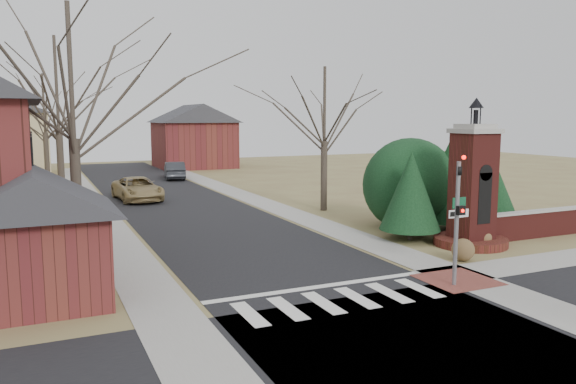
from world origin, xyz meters
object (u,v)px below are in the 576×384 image
pickup_truck (138,189)px  distant_car (175,170)px  brick_gate_monument (472,197)px  traffic_signal_pole (458,210)px  sign_post (458,219)px

pickup_truck → distant_car: distant_car is taller
brick_gate_monument → distant_car: (-5.82, 31.80, -1.37)m
brick_gate_monument → traffic_signal_pole: bearing=-136.8°
pickup_truck → distant_car: bearing=62.3°
brick_gate_monument → pickup_truck: bearing=119.2°
traffic_signal_pole → pickup_truck: bearing=104.8°
traffic_signal_pole → sign_post: 2.02m
sign_post → brick_gate_monument: brick_gate_monument is taller
pickup_truck → traffic_signal_pole: bearing=-79.0°
sign_post → brick_gate_monument: bearing=41.4°
sign_post → brick_gate_monument: (3.41, 3.01, 0.22)m
brick_gate_monument → distant_car: 32.36m
sign_post → traffic_signal_pole: bearing=-132.4°
brick_gate_monument → pickup_truck: (-11.12, 19.89, -1.38)m
sign_post → distant_car: 34.91m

